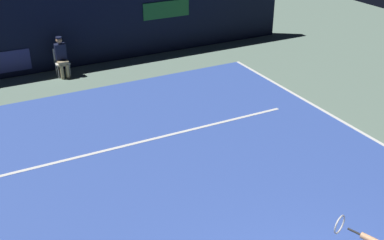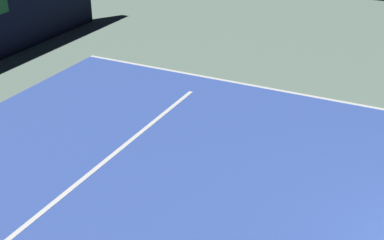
% 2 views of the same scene
% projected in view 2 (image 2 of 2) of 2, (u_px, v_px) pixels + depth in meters
% --- Properties ---
extents(ground_plane, '(31.33, 31.33, 0.00)m').
position_uv_depth(ground_plane, '(197.00, 192.00, 9.39)').
color(ground_plane, slate).
extents(court_surface, '(10.03, 11.75, 0.01)m').
position_uv_depth(court_surface, '(197.00, 192.00, 9.39)').
color(court_surface, '#3856B2').
rests_on(court_surface, ground).
extents(line_sideline_left, '(0.10, 11.75, 0.01)m').
position_uv_depth(line_sideline_left, '(283.00, 91.00, 13.37)').
color(line_sideline_left, white).
rests_on(line_sideline_left, court_surface).
extents(line_service, '(7.83, 0.10, 0.01)m').
position_uv_depth(line_service, '(101.00, 165.00, 10.20)').
color(line_service, white).
rests_on(line_service, court_surface).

